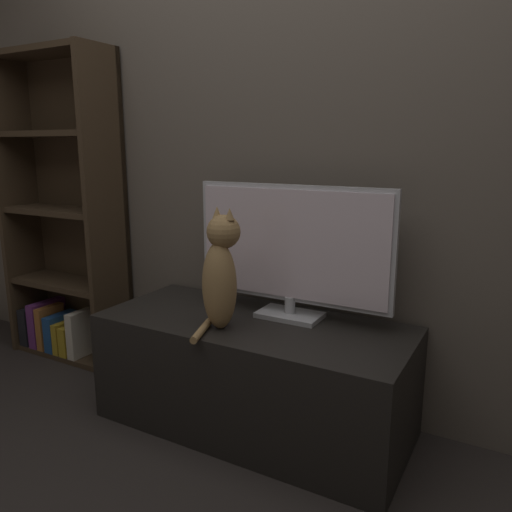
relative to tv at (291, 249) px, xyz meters
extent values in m
cube|color=#60564C|center=(-0.11, 0.20, 0.54)|extent=(4.80, 0.05, 2.60)
cube|color=black|center=(-0.11, -0.12, -0.53)|extent=(1.29, 0.55, 0.47)
cube|color=#B7B7BC|center=(0.00, 0.00, -0.28)|extent=(0.27, 0.16, 0.02)
cylinder|color=#B7B7BC|center=(0.00, 0.00, -0.24)|extent=(0.04, 0.04, 0.07)
cube|color=#B7B7BC|center=(0.00, 0.00, 0.02)|extent=(0.85, 0.02, 0.48)
cube|color=silver|center=(0.00, -0.01, 0.02)|extent=(0.82, 0.01, 0.44)
ellipsoid|color=#997547|center=(-0.18, -0.25, -0.12)|extent=(0.17, 0.16, 0.35)
ellipsoid|color=silver|center=(-0.17, -0.21, -0.14)|extent=(0.09, 0.06, 0.19)
sphere|color=#997547|center=(-0.18, -0.23, 0.09)|extent=(0.16, 0.16, 0.13)
cone|color=#997547|center=(-0.21, -0.22, 0.16)|extent=(0.04, 0.04, 0.04)
cone|color=#997547|center=(-0.14, -0.24, 0.16)|extent=(0.04, 0.04, 0.04)
cylinder|color=#997547|center=(-0.21, -0.34, -0.28)|extent=(0.09, 0.21, 0.03)
cube|color=#3D2D1E|center=(-1.73, 0.03, 0.06)|extent=(0.03, 0.28, 1.65)
cube|color=#3D2D1E|center=(-1.05, 0.03, 0.06)|extent=(0.03, 0.28, 1.65)
cube|color=#3D2D1E|center=(-1.39, 0.15, 0.06)|extent=(0.71, 0.03, 1.65)
cube|color=#3D2D1E|center=(-1.39, 0.03, -0.75)|extent=(0.65, 0.25, 0.03)
cube|color=#3D2D1E|center=(-1.39, 0.03, -0.34)|extent=(0.65, 0.25, 0.03)
cube|color=#3D2D1E|center=(-1.39, 0.03, 0.06)|extent=(0.65, 0.25, 0.03)
cube|color=#3D2D1E|center=(-1.39, 0.03, 0.47)|extent=(0.65, 0.25, 0.03)
cube|color=#3D2D1E|center=(-1.39, 0.03, 0.88)|extent=(0.65, 0.25, 0.03)
cube|color=black|center=(-1.66, 0.00, -0.62)|extent=(0.07, 0.19, 0.22)
cube|color=#6B2D75|center=(-1.58, 0.02, -0.60)|extent=(0.06, 0.23, 0.26)
cube|color=#AD662D|center=(-1.52, -0.01, -0.61)|extent=(0.04, 0.17, 0.24)
cube|color=navy|center=(-1.45, 0.00, -0.63)|extent=(0.06, 0.20, 0.21)
cube|color=#B79323|center=(-1.39, -0.01, -0.64)|extent=(0.04, 0.17, 0.18)
cube|color=#B79323|center=(-1.33, -0.02, -0.65)|extent=(0.05, 0.16, 0.16)
cube|color=beige|center=(-1.27, -0.01, -0.60)|extent=(0.05, 0.17, 0.26)
camera|label=1|loc=(0.85, -1.80, 0.41)|focal=35.00mm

